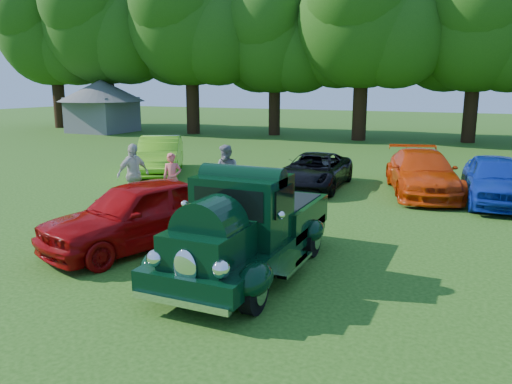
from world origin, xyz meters
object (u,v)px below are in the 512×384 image
at_px(back_car_lime, 160,155).
at_px(back_car_black, 314,171).
at_px(back_car_orange, 422,173).
at_px(gazebo, 102,100).
at_px(red_convertible, 139,214).
at_px(spectator_pink, 172,179).
at_px(spectator_grey, 227,174).
at_px(spectator_white, 133,174).
at_px(back_car_blue, 496,180).
at_px(hero_pickup, 248,229).

relative_size(back_car_lime, back_car_black, 1.04).
bearing_deg(back_car_orange, back_car_lime, 166.26).
height_order(back_car_orange, gazebo, gazebo).
relative_size(red_convertible, spectator_pink, 2.85).
height_order(back_car_black, spectator_grey, spectator_grey).
distance_m(back_car_lime, spectator_white, 5.36).
bearing_deg(back_car_blue, spectator_grey, -162.94).
bearing_deg(spectator_pink, back_car_black, 19.37).
bearing_deg(red_convertible, gazebo, 151.69).
relative_size(hero_pickup, back_car_blue, 1.14).
xyz_separation_m(spectator_pink, spectator_grey, (1.44, 0.78, 0.11)).
distance_m(spectator_grey, spectator_white, 2.79).
xyz_separation_m(hero_pickup, spectator_pink, (-4.44, 4.14, -0.06)).
bearing_deg(hero_pickup, spectator_white, 146.76).
distance_m(back_car_orange, spectator_pink, 8.13).
relative_size(back_car_black, back_car_orange, 0.89).
relative_size(hero_pickup, back_car_orange, 1.01).
bearing_deg(gazebo, back_car_black, -32.93).
distance_m(back_car_blue, spectator_grey, 8.16).
relative_size(red_convertible, back_car_lime, 0.98).
height_order(hero_pickup, back_car_blue, hero_pickup).
relative_size(red_convertible, gazebo, 0.69).
height_order(spectator_pink, spectator_grey, spectator_grey).
xyz_separation_m(red_convertible, back_car_lime, (-4.94, 7.97, -0.01)).
height_order(spectator_grey, gazebo, gazebo).
distance_m(back_car_lime, back_car_black, 6.58).
bearing_deg(spectator_grey, back_car_lime, 156.75).
height_order(hero_pickup, back_car_black, hero_pickup).
xyz_separation_m(back_car_blue, spectator_grey, (-7.49, -3.24, 0.15)).
distance_m(back_car_lime, back_car_blue, 12.29).
bearing_deg(gazebo, spectator_white, -47.28).
bearing_deg(back_car_lime, hero_pickup, -75.84).
distance_m(spectator_pink, spectator_grey, 1.64).
relative_size(back_car_blue, gazebo, 0.68).
bearing_deg(spectator_grey, back_car_orange, 47.67).
distance_m(back_car_orange, spectator_white, 9.28).
xyz_separation_m(red_convertible, spectator_pink, (-1.58, 3.75, 0.02)).
height_order(back_car_lime, spectator_pink, spectator_pink).
distance_m(red_convertible, spectator_grey, 4.54).
relative_size(back_car_lime, back_car_orange, 0.93).
bearing_deg(back_car_blue, spectator_pink, -162.08).
relative_size(hero_pickup, back_car_black, 1.13).
relative_size(back_car_orange, spectator_pink, 3.15).
height_order(hero_pickup, spectator_grey, hero_pickup).
relative_size(back_car_black, gazebo, 0.68).
bearing_deg(hero_pickup, back_car_lime, 133.01).
relative_size(red_convertible, back_car_black, 1.02).
xyz_separation_m(back_car_lime, gazebo, (-14.36, 13.32, 1.65)).
relative_size(hero_pickup, spectator_pink, 3.18).
relative_size(hero_pickup, spectator_grey, 2.77).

